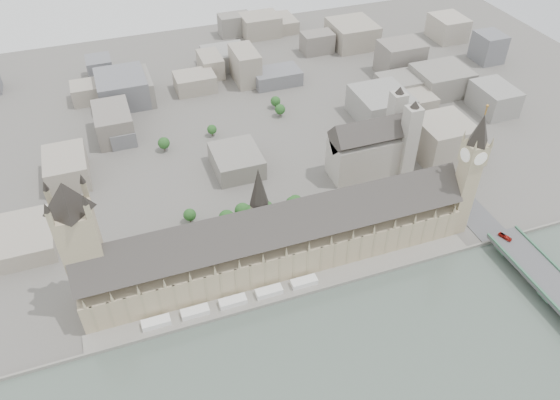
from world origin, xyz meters
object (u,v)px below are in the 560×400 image
object	(u,v)px
elizabeth_tower	(470,167)
victoria_tower	(80,242)
palace_of_westminster	(277,240)
red_bus_north	(505,237)
car_approach	(459,177)
westminster_abbey	(372,147)

from	to	relation	value
elizabeth_tower	victoria_tower	bearing A→B (deg)	176.04
palace_of_westminster	red_bus_north	distance (m)	164.53
palace_of_westminster	car_approach	bearing A→B (deg)	10.23
palace_of_westminster	westminster_abbey	size ratio (longest dim) A/B	3.90
red_bus_north	car_approach	world-z (taller)	red_bus_north
westminster_abbey	elizabeth_tower	bearing A→B (deg)	-72.71
elizabeth_tower	westminster_abbey	size ratio (longest dim) A/B	1.58
palace_of_westminster	car_approach	world-z (taller)	palace_of_westminster
palace_of_westminster	elizabeth_tower	size ratio (longest dim) A/B	2.47
elizabeth_tower	westminster_abbey	world-z (taller)	elizabeth_tower
red_bus_north	victoria_tower	bearing A→B (deg)	150.14
victoria_tower	red_bus_north	xyz separation A→B (m)	(280.78, -47.95, -43.58)
elizabeth_tower	car_approach	size ratio (longest dim) A/B	19.32
car_approach	red_bus_north	bearing A→B (deg)	-79.97
car_approach	victoria_tower	bearing A→B (deg)	-157.58
palace_of_westminster	westminster_abbey	world-z (taller)	westminster_abbey
elizabeth_tower	victoria_tower	size ratio (longest dim) A/B	1.07
palace_of_westminster	westminster_abbey	distance (m)	134.09
palace_of_westminster	red_bus_north	size ratio (longest dim) A/B	26.93
palace_of_westminster	victoria_tower	size ratio (longest dim) A/B	2.65
red_bus_north	westminster_abbey	bearing A→B (deg)	92.09
victoria_tower	westminster_abbey	size ratio (longest dim) A/B	1.47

